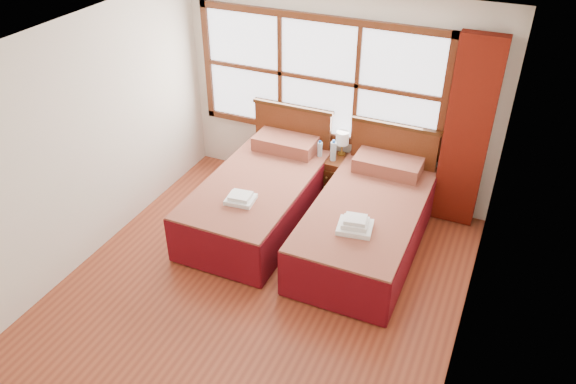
% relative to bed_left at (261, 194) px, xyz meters
% --- Properties ---
extents(floor, '(4.50, 4.50, 0.00)m').
position_rel_bed_left_xyz_m(floor, '(0.55, -1.20, -0.34)').
color(floor, brown).
rests_on(floor, ground).
extents(ceiling, '(4.50, 4.50, 0.00)m').
position_rel_bed_left_xyz_m(ceiling, '(0.55, -1.20, 2.26)').
color(ceiling, white).
rests_on(ceiling, wall_back).
extents(wall_back, '(4.00, 0.00, 4.00)m').
position_rel_bed_left_xyz_m(wall_back, '(0.55, 1.05, 0.96)').
color(wall_back, silver).
rests_on(wall_back, floor).
extents(wall_left, '(0.00, 4.50, 4.50)m').
position_rel_bed_left_xyz_m(wall_left, '(-1.45, -1.20, 0.96)').
color(wall_left, silver).
rests_on(wall_left, floor).
extents(wall_right, '(0.00, 4.50, 4.50)m').
position_rel_bed_left_xyz_m(wall_right, '(2.55, -1.20, 0.96)').
color(wall_right, silver).
rests_on(wall_right, floor).
extents(window, '(3.16, 0.06, 1.56)m').
position_rel_bed_left_xyz_m(window, '(0.30, 1.02, 1.16)').
color(window, white).
rests_on(window, wall_back).
extents(curtain, '(0.50, 0.16, 2.30)m').
position_rel_bed_left_xyz_m(curtain, '(2.15, 0.91, 0.83)').
color(curtain, '#64140A').
rests_on(curtain, wall_back).
extents(bed_left, '(1.15, 2.24, 1.13)m').
position_rel_bed_left_xyz_m(bed_left, '(0.00, 0.00, 0.00)').
color(bed_left, '#3E210C').
rests_on(bed_left, floor).
extents(bed_right, '(1.16, 2.24, 1.13)m').
position_rel_bed_left_xyz_m(bed_right, '(1.34, -0.00, 0.00)').
color(bed_right, '#3E210C').
rests_on(bed_right, floor).
extents(nightstand, '(0.43, 0.43, 0.58)m').
position_rel_bed_left_xyz_m(nightstand, '(0.62, 0.80, -0.05)').
color(nightstand, '#582813').
rests_on(nightstand, floor).
extents(towels_left, '(0.34, 0.30, 0.09)m').
position_rel_bed_left_xyz_m(towels_left, '(0.03, -0.57, 0.30)').
color(towels_left, white).
rests_on(towels_left, bed_left).
extents(towels_right, '(0.40, 0.36, 0.15)m').
position_rel_bed_left_xyz_m(towels_right, '(1.35, -0.55, 0.32)').
color(towels_right, white).
rests_on(towels_right, bed_right).
extents(lamp, '(0.16, 0.16, 0.32)m').
position_rel_bed_left_xyz_m(lamp, '(0.69, 0.92, 0.46)').
color(lamp, gold).
rests_on(lamp, nightstand).
extents(bottle_near, '(0.06, 0.06, 0.24)m').
position_rel_bed_left_xyz_m(bottle_near, '(0.46, 0.74, 0.35)').
color(bottle_near, '#AAC7DA').
rests_on(bottle_near, nightstand).
extents(bottle_far, '(0.07, 0.07, 0.28)m').
position_rel_bed_left_xyz_m(bottle_far, '(0.64, 0.75, 0.36)').
color(bottle_far, '#AAC7DA').
rests_on(bottle_far, nightstand).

